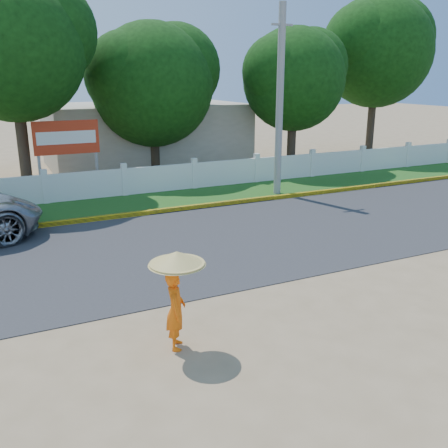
# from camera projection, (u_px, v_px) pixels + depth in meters

# --- Properties ---
(ground) EXTENTS (120.00, 120.00, 0.00)m
(ground) POSITION_uv_depth(u_px,v_px,m) (266.00, 309.00, 10.31)
(ground) COLOR #9E8460
(ground) RESTS_ON ground
(road) EXTENTS (60.00, 7.00, 0.02)m
(road) POSITION_uv_depth(u_px,v_px,m) (186.00, 245.00, 14.19)
(road) COLOR #38383A
(road) RESTS_ON ground
(grass_verge) EXTENTS (60.00, 3.50, 0.03)m
(grass_verge) POSITION_uv_depth(u_px,v_px,m) (135.00, 203.00, 18.73)
(grass_verge) COLOR #2D601E
(grass_verge) RESTS_ON ground
(curb) EXTENTS (40.00, 0.18, 0.16)m
(curb) POSITION_uv_depth(u_px,v_px,m) (149.00, 212.00, 17.24)
(curb) COLOR yellow
(curb) RESTS_ON ground
(fence) EXTENTS (40.00, 0.10, 1.10)m
(fence) POSITION_uv_depth(u_px,v_px,m) (125.00, 182.00, 19.83)
(fence) COLOR silver
(fence) RESTS_ON ground
(building_near) EXTENTS (10.00, 6.00, 3.20)m
(building_near) POSITION_uv_depth(u_px,v_px,m) (146.00, 134.00, 26.64)
(building_near) COLOR #B7AD99
(building_near) RESTS_ON ground
(utility_pole) EXTENTS (0.28, 0.28, 7.23)m
(utility_pole) POSITION_uv_depth(u_px,v_px,m) (280.00, 103.00, 19.24)
(utility_pole) COLOR gray
(utility_pole) RESTS_ON ground
(monk_with_parasol) EXTENTS (0.99, 0.99, 1.80)m
(monk_with_parasol) POSITION_uv_depth(u_px,v_px,m) (176.00, 286.00, 8.56)
(monk_with_parasol) COLOR #FF660D
(monk_with_parasol) RESTS_ON ground
(billboard) EXTENTS (2.50, 0.13, 2.95)m
(billboard) POSITION_uv_depth(u_px,v_px,m) (67.00, 142.00, 19.53)
(billboard) COLOR gray
(billboard) RESTS_ON ground
(tree_row) EXTENTS (36.90, 8.00, 9.02)m
(tree_row) POSITION_uv_depth(u_px,v_px,m) (174.00, 68.00, 22.55)
(tree_row) COLOR #473828
(tree_row) RESTS_ON ground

